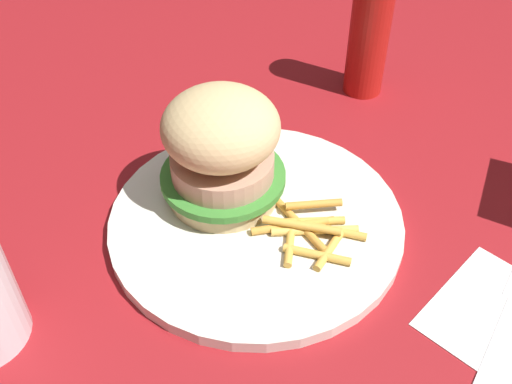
% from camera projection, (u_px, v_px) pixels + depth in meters
% --- Properties ---
extents(ground_plane, '(1.60, 1.60, 0.00)m').
position_uv_depth(ground_plane, '(236.00, 232.00, 0.54)').
color(ground_plane, maroon).
extents(plate, '(0.26, 0.26, 0.01)m').
position_uv_depth(plate, '(256.00, 221.00, 0.54)').
color(plate, silver).
rests_on(plate, ground_plane).
extents(sandwich, '(0.11, 0.11, 0.11)m').
position_uv_depth(sandwich, '(222.00, 148.00, 0.52)').
color(sandwich, tan).
rests_on(sandwich, plate).
extents(fries_pile, '(0.08, 0.10, 0.01)m').
position_uv_depth(fries_pile, '(310.00, 229.00, 0.52)').
color(fries_pile, '#E5B251').
rests_on(fries_pile, plate).
extents(napkin, '(0.13, 0.13, 0.00)m').
position_uv_depth(napkin, '(509.00, 322.00, 0.47)').
color(napkin, white).
rests_on(napkin, ground_plane).
extents(fork, '(0.17, 0.03, 0.00)m').
position_uv_depth(fork, '(510.00, 319.00, 0.47)').
color(fork, silver).
rests_on(fork, napkin).
extents(ketchup_bottle, '(0.04, 0.04, 0.15)m').
position_uv_depth(ketchup_bottle, '(370.00, 32.00, 0.65)').
color(ketchup_bottle, '#B21914').
rests_on(ketchup_bottle, ground_plane).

